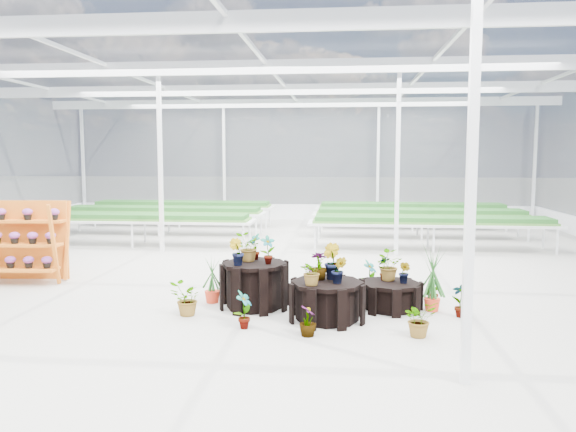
# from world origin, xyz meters

# --- Properties ---
(ground_plane) EXTENTS (24.00, 24.00, 0.00)m
(ground_plane) POSITION_xyz_m (0.00, 0.00, 0.00)
(ground_plane) COLOR gray
(ground_plane) RESTS_ON ground
(greenhouse_shell) EXTENTS (18.00, 24.00, 4.50)m
(greenhouse_shell) POSITION_xyz_m (0.00, 0.00, 2.25)
(greenhouse_shell) COLOR white
(greenhouse_shell) RESTS_ON ground
(steel_frame) EXTENTS (18.00, 24.00, 4.50)m
(steel_frame) POSITION_xyz_m (0.00, 0.00, 2.25)
(steel_frame) COLOR silver
(steel_frame) RESTS_ON ground
(nursery_benches) EXTENTS (16.00, 7.00, 0.84)m
(nursery_benches) POSITION_xyz_m (0.00, 7.20, 0.42)
(nursery_benches) COLOR silver
(nursery_benches) RESTS_ON ground
(plinth_tall) EXTENTS (1.42, 1.42, 0.75)m
(plinth_tall) POSITION_xyz_m (0.24, -1.16, 0.37)
(plinth_tall) COLOR black
(plinth_tall) RESTS_ON ground
(plinth_mid) EXTENTS (1.46, 1.46, 0.60)m
(plinth_mid) POSITION_xyz_m (1.44, -1.76, 0.30)
(plinth_mid) COLOR black
(plinth_mid) RESTS_ON ground
(plinth_low) EXTENTS (1.09, 1.09, 0.45)m
(plinth_low) POSITION_xyz_m (2.44, -1.06, 0.22)
(plinth_low) COLOR black
(plinth_low) RESTS_ON ground
(shelf_rack) EXTENTS (1.56, 0.91, 1.59)m
(shelf_rack) POSITION_xyz_m (-4.51, 0.24, 0.79)
(shelf_rack) COLOR #C96116
(shelf_rack) RESTS_ON ground
(nursery_plants) EXTENTS (4.69, 2.96, 1.21)m
(nursery_plants) POSITION_xyz_m (1.23, -1.21, 0.51)
(nursery_plants) COLOR #20531E
(nursery_plants) RESTS_ON ground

